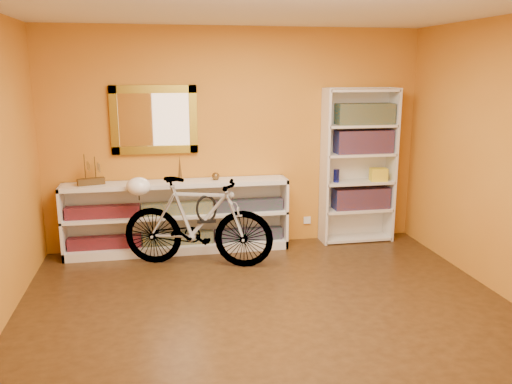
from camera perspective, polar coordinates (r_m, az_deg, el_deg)
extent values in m
cube|color=#301D0D|center=(4.78, 1.59, -13.13)|extent=(4.50, 4.00, 0.01)
cube|color=silver|center=(4.32, 1.82, 19.71)|extent=(4.50, 4.00, 0.01)
cube|color=#BE711C|center=(6.31, -2.19, 5.75)|extent=(4.50, 0.01, 2.60)
cube|color=olive|center=(6.18, -10.98, 7.69)|extent=(0.98, 0.06, 0.78)
cube|color=silver|center=(6.70, 5.56, -3.06)|extent=(0.09, 0.02, 0.09)
cube|color=black|center=(6.29, -8.41, -4.97)|extent=(2.50, 0.13, 0.14)
cube|color=navy|center=(6.19, -8.52, -1.76)|extent=(2.50, 0.13, 0.14)
imported|color=black|center=(6.14, -13.15, 0.95)|extent=(0.00, 0.00, 0.00)
cone|color=brown|center=(6.11, -8.26, 2.56)|extent=(0.05, 0.05, 0.31)
sphere|color=brown|center=(6.16, -4.39, 1.71)|extent=(0.09, 0.09, 0.09)
cube|color=maroon|center=(6.70, 11.30, -0.64)|extent=(0.70, 0.22, 0.26)
cube|color=maroon|center=(6.57, 11.58, 5.38)|extent=(0.70, 0.22, 0.28)
cube|color=#194E58|center=(6.53, 11.71, 8.29)|extent=(0.70, 0.22, 0.25)
cylinder|color=#161F9B|center=(6.50, 8.70, 1.75)|extent=(0.07, 0.07, 0.16)
cube|color=maroon|center=(6.47, 9.53, 8.03)|extent=(0.16, 0.16, 0.18)
cube|color=yellow|center=(6.68, 13.14, 1.85)|extent=(0.22, 0.16, 0.16)
imported|color=silver|center=(5.75, -6.34, -3.24)|extent=(0.92, 1.74, 0.99)
ellipsoid|color=white|center=(5.84, -12.61, 0.59)|extent=(0.27, 0.25, 0.20)
torus|color=black|center=(5.69, -5.40, -1.84)|extent=(0.23, 0.02, 0.23)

